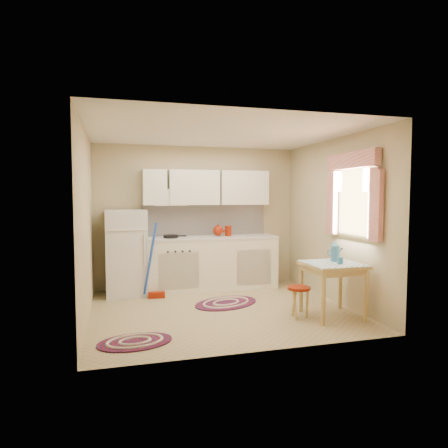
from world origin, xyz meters
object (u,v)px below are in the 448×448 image
at_px(base_cabinets, 212,264).
at_px(stool, 299,302).
at_px(fridge, 127,253).
at_px(table, 332,290).

xyz_separation_m(base_cabinets, stool, (0.71, -1.95, -0.23)).
xyz_separation_m(fridge, base_cabinets, (1.45, 0.05, -0.26)).
relative_size(base_cabinets, stool, 5.36).
bearing_deg(table, fridge, 143.44).
bearing_deg(fridge, base_cabinets, 1.97).
height_order(fridge, stool, fridge).
height_order(fridge, table, fridge).
xyz_separation_m(table, stool, (-0.47, 0.05, -0.15)).
bearing_deg(fridge, stool, -41.25).
distance_m(table, stool, 0.49).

